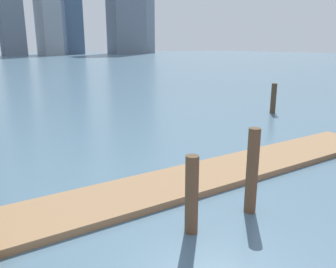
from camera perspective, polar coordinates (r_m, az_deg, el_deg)
The scene contains 5 objects.
ground_plane at distance 21.82m, azimuth -23.72°, elevation 3.12°, with size 300.00×300.00×0.00m, color slate.
floating_dock at distance 10.88m, azimuth 9.30°, elevation -6.19°, with size 14.24×2.00×0.18m, color #93704C.
dock_piling_0 at distance 8.31m, azimuth 13.96°, elevation -6.10°, with size 0.28×0.28×2.10m, color brown.
dock_piling_1 at distance 7.30m, azimuth 4.01°, elevation -10.18°, with size 0.29×0.29×1.75m, color brown.
dock_piling_3 at distance 20.96m, azimuth 17.31°, elevation 5.73°, with size 0.31×0.31×1.76m, color #473826.
Camera 1 is at (-3.30, -1.20, 3.96)m, focal length 36.26 mm.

